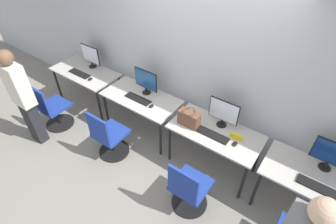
{
  "coord_description": "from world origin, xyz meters",
  "views": [
    {
      "loc": [
        1.6,
        -2.11,
        3.22
      ],
      "look_at": [
        0.0,
        0.13,
        0.87
      ],
      "focal_mm": 28.0,
      "sensor_mm": 36.0,
      "label": 1
    }
  ],
  "objects_px": {
    "office_chair_far_left": "(53,110)",
    "office_chair_left": "(109,138)",
    "keyboard_far_left": "(80,73)",
    "keyboard_left": "(138,99)",
    "keyboard_right": "(213,135)",
    "monitor_far_left": "(91,55)",
    "monitor_far_right": "(332,155)",
    "monitor_right": "(224,112)",
    "office_chair_right": "(188,190)",
    "mouse_right": "(235,144)",
    "keyboard_far_right": "(318,187)",
    "monitor_left": "(146,81)",
    "handbag": "(189,118)",
    "mouse_far_left": "(90,79)",
    "person_far_left": "(22,96)",
    "mouse_left": "(151,106)"
  },
  "relations": [
    {
      "from": "keyboard_far_left",
      "to": "monitor_far_right",
      "type": "bearing_deg",
      "value": 4.61
    },
    {
      "from": "mouse_left",
      "to": "monitor_far_left",
      "type": "bearing_deg",
      "value": 169.74
    },
    {
      "from": "office_chair_left",
      "to": "mouse_right",
      "type": "relative_size",
      "value": 9.77
    },
    {
      "from": "monitor_left",
      "to": "keyboard_left",
      "type": "relative_size",
      "value": 0.95
    },
    {
      "from": "person_far_left",
      "to": "office_chair_right",
      "type": "xyz_separation_m",
      "value": [
        2.68,
        0.39,
        -0.54
      ]
    },
    {
      "from": "mouse_far_left",
      "to": "monitor_right",
      "type": "relative_size",
      "value": 0.21
    },
    {
      "from": "mouse_far_left",
      "to": "monitor_left",
      "type": "relative_size",
      "value": 0.21
    },
    {
      "from": "office_chair_far_left",
      "to": "office_chair_left",
      "type": "distance_m",
      "value": 1.25
    },
    {
      "from": "monitor_right",
      "to": "keyboard_right",
      "type": "relative_size",
      "value": 0.95
    },
    {
      "from": "office_chair_left",
      "to": "keyboard_far_right",
      "type": "bearing_deg",
      "value": 12.1
    },
    {
      "from": "keyboard_left",
      "to": "keyboard_far_right",
      "type": "height_order",
      "value": "same"
    },
    {
      "from": "keyboard_far_left",
      "to": "keyboard_left",
      "type": "relative_size",
      "value": 1.0
    },
    {
      "from": "mouse_far_left",
      "to": "mouse_right",
      "type": "bearing_deg",
      "value": 1.21
    },
    {
      "from": "monitor_far_left",
      "to": "keyboard_left",
      "type": "distance_m",
      "value": 1.37
    },
    {
      "from": "office_chair_far_left",
      "to": "monitor_far_right",
      "type": "height_order",
      "value": "monitor_far_right"
    },
    {
      "from": "monitor_left",
      "to": "keyboard_far_right",
      "type": "xyz_separation_m",
      "value": [
        2.65,
        -0.27,
        -0.22
      ]
    },
    {
      "from": "monitor_far_left",
      "to": "monitor_right",
      "type": "bearing_deg",
      "value": -0.71
    },
    {
      "from": "office_chair_far_left",
      "to": "keyboard_right",
      "type": "relative_size",
      "value": 1.97
    },
    {
      "from": "mouse_far_left",
      "to": "office_chair_far_left",
      "type": "relative_size",
      "value": 0.1
    },
    {
      "from": "mouse_right",
      "to": "handbag",
      "type": "relative_size",
      "value": 0.3
    },
    {
      "from": "monitor_far_left",
      "to": "keyboard_far_left",
      "type": "xyz_separation_m",
      "value": [
        0.0,
        -0.31,
        -0.22
      ]
    },
    {
      "from": "office_chair_far_left",
      "to": "keyboard_far_right",
      "type": "distance_m",
      "value": 4.04
    },
    {
      "from": "keyboard_far_left",
      "to": "handbag",
      "type": "height_order",
      "value": "handbag"
    },
    {
      "from": "mouse_left",
      "to": "monitor_far_right",
      "type": "relative_size",
      "value": 0.21
    },
    {
      "from": "keyboard_right",
      "to": "monitor_far_right",
      "type": "bearing_deg",
      "value": 12.68
    },
    {
      "from": "keyboard_left",
      "to": "office_chair_right",
      "type": "relative_size",
      "value": 0.51
    },
    {
      "from": "keyboard_left",
      "to": "mouse_right",
      "type": "bearing_deg",
      "value": -0.11
    },
    {
      "from": "person_far_left",
      "to": "monitor_far_left",
      "type": "bearing_deg",
      "value": 91.88
    },
    {
      "from": "office_chair_far_left",
      "to": "monitor_far_right",
      "type": "distance_m",
      "value": 4.13
    },
    {
      "from": "office_chair_right",
      "to": "monitor_right",
      "type": "bearing_deg",
      "value": 94.47
    },
    {
      "from": "keyboard_left",
      "to": "monitor_far_right",
      "type": "relative_size",
      "value": 1.05
    },
    {
      "from": "office_chair_far_left",
      "to": "monitor_far_right",
      "type": "bearing_deg",
      "value": 14.33
    },
    {
      "from": "mouse_right",
      "to": "handbag",
      "type": "height_order",
      "value": "handbag"
    },
    {
      "from": "office_chair_right",
      "to": "handbag",
      "type": "bearing_deg",
      "value": 123.21
    },
    {
      "from": "mouse_far_left",
      "to": "handbag",
      "type": "bearing_deg",
      "value": 1.04
    },
    {
      "from": "person_far_left",
      "to": "keyboard_far_right",
      "type": "xyz_separation_m",
      "value": [
        3.93,
        1.04,
        -0.17
      ]
    },
    {
      "from": "monitor_far_left",
      "to": "office_chair_left",
      "type": "height_order",
      "value": "monitor_far_left"
    },
    {
      "from": "monitor_left",
      "to": "mouse_left",
      "type": "height_order",
      "value": "monitor_left"
    },
    {
      "from": "mouse_right",
      "to": "keyboard_far_right",
      "type": "height_order",
      "value": "mouse_right"
    },
    {
      "from": "office_chair_right",
      "to": "office_chair_left",
      "type": "bearing_deg",
      "value": 177.33
    },
    {
      "from": "handbag",
      "to": "keyboard_far_left",
      "type": "bearing_deg",
      "value": -179.49
    },
    {
      "from": "keyboard_left",
      "to": "keyboard_far_right",
      "type": "bearing_deg",
      "value": -1.3
    },
    {
      "from": "office_chair_right",
      "to": "monitor_far_right",
      "type": "bearing_deg",
      "value": 38.27
    },
    {
      "from": "monitor_far_left",
      "to": "handbag",
      "type": "xyz_separation_m",
      "value": [
        2.27,
        -0.29,
        -0.11
      ]
    },
    {
      "from": "mouse_right",
      "to": "monitor_far_right",
      "type": "bearing_deg",
      "value": 15.43
    },
    {
      "from": "monitor_right",
      "to": "monitor_far_right",
      "type": "height_order",
      "value": "same"
    },
    {
      "from": "office_chair_far_left",
      "to": "keyboard_left",
      "type": "distance_m",
      "value": 1.55
    },
    {
      "from": "keyboard_far_left",
      "to": "office_chair_right",
      "type": "xyz_separation_m",
      "value": [
        2.72,
        -0.67,
        -0.37
      ]
    },
    {
      "from": "office_chair_far_left",
      "to": "mouse_left",
      "type": "height_order",
      "value": "office_chair_far_left"
    },
    {
      "from": "monitor_far_left",
      "to": "monitor_far_right",
      "type": "bearing_deg",
      "value": 0.15
    }
  ]
}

